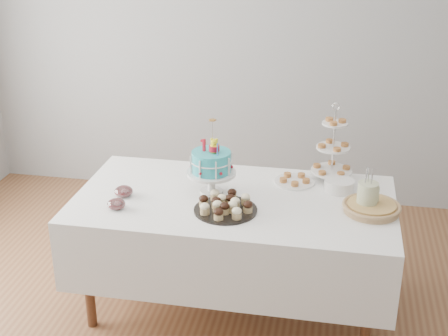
% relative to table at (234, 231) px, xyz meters
% --- Properties ---
extents(floor, '(5.00, 5.00, 0.00)m').
position_rel_table_xyz_m(floor, '(0.00, -0.30, -0.54)').
color(floor, brown).
rests_on(floor, ground).
extents(walls, '(5.04, 4.04, 2.70)m').
position_rel_table_xyz_m(walls, '(0.00, -0.30, 0.81)').
color(walls, '#989B9C').
rests_on(walls, floor).
extents(table, '(1.92, 1.02, 0.77)m').
position_rel_table_xyz_m(table, '(0.00, 0.00, 0.00)').
color(table, white).
rests_on(table, floor).
extents(birthday_cake, '(0.30, 0.30, 0.46)m').
position_rel_table_xyz_m(birthday_cake, '(-0.15, 0.05, 0.35)').
color(birthday_cake, white).
rests_on(birthday_cake, table).
extents(cupcake_tray, '(0.37, 0.37, 0.08)m').
position_rel_table_xyz_m(cupcake_tray, '(-0.02, -0.18, 0.27)').
color(cupcake_tray, black).
rests_on(cupcake_tray, table).
extents(pie, '(0.34, 0.34, 0.05)m').
position_rel_table_xyz_m(pie, '(0.81, -0.03, 0.26)').
color(pie, tan).
rests_on(pie, table).
extents(tiered_stand, '(0.26, 0.26, 0.51)m').
position_rel_table_xyz_m(tiered_stand, '(0.56, 0.40, 0.44)').
color(tiered_stand, silver).
rests_on(tiered_stand, table).
extents(plate_stack, '(0.18, 0.18, 0.07)m').
position_rel_table_xyz_m(plate_stack, '(0.62, 0.23, 0.26)').
color(plate_stack, white).
rests_on(plate_stack, table).
extents(pastry_plate, '(0.26, 0.26, 0.04)m').
position_rel_table_xyz_m(pastry_plate, '(0.34, 0.29, 0.24)').
color(pastry_plate, white).
rests_on(pastry_plate, table).
extents(jam_bowl_a, '(0.11, 0.11, 0.06)m').
position_rel_table_xyz_m(jam_bowl_a, '(-0.65, -0.27, 0.26)').
color(jam_bowl_a, silver).
rests_on(jam_bowl_a, table).
extents(jam_bowl_b, '(0.11, 0.11, 0.07)m').
position_rel_table_xyz_m(jam_bowl_b, '(-0.66, -0.10, 0.26)').
color(jam_bowl_b, silver).
rests_on(jam_bowl_b, table).
extents(utensil_pitcher, '(0.13, 0.12, 0.27)m').
position_rel_table_xyz_m(utensil_pitcher, '(0.78, -0.02, 0.32)').
color(utensil_pitcher, silver).
rests_on(utensil_pitcher, table).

